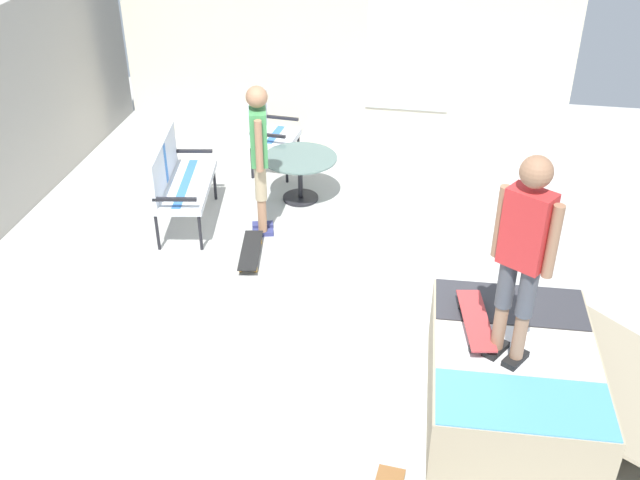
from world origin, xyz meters
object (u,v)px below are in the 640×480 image
skateboard_by_bench (251,251)px  patio_table (300,169)px  patio_chair_near_house (266,127)px  skateboard_on_ramp (476,321)px  patio_bench (175,176)px  person_skater (524,248)px  skate_ramp (515,380)px  person_watching (259,150)px

skateboard_by_bench → patio_table: bearing=-11.0°
patio_chair_near_house → skateboard_on_ramp: 4.62m
skateboard_by_bench → skateboard_on_ramp: skateboard_on_ramp is taller
skateboard_on_ramp → patio_bench: bearing=56.0°
person_skater → skate_ramp: bearing=-50.0°
patio_bench → person_watching: size_ratio=0.76×
skate_ramp → patio_bench: (2.45, 3.70, 0.30)m
person_skater → skateboard_by_bench: 3.58m
patio_table → skateboard_on_ramp: 3.71m
person_watching → skateboard_by_bench: bearing=-179.4°
patio_chair_near_house → person_skater: person_skater is taller
skate_ramp → skateboard_by_bench: 3.28m
patio_table → person_skater: bearing=-145.9°
patio_table → skateboard_by_bench: 1.46m
patio_table → skateboard_by_bench: bearing=169.0°
patio_table → person_watching: (-0.83, 0.28, 0.62)m
person_watching → person_skater: 3.67m
skate_ramp → skateboard_on_ramp: skateboard_on_ramp is taller
patio_chair_near_house → patio_table: size_ratio=1.13×
skate_ramp → patio_bench: 4.45m
patio_table → person_watching: bearing=161.5°
skate_ramp → skateboard_by_bench: (1.87, 2.69, -0.23)m
patio_chair_near_house → person_watching: (-1.55, -0.31, 0.41)m
patio_chair_near_house → person_watching: person_watching is taller
skateboard_by_bench → skate_ramp: bearing=-124.9°
patio_table → person_skater: 4.26m
patio_table → person_skater: size_ratio=0.53×
patio_bench → skateboard_on_ramp: bearing=-124.0°
person_skater → skateboard_on_ramp: (0.30, 0.23, -0.90)m
patio_table → skateboard_by_bench: patio_table is taller
patio_table → skateboard_on_ramp: (-3.08, -2.06, 0.32)m
patio_bench → patio_table: patio_bench is taller
patio_bench → skateboard_by_bench: bearing=-119.9°
patio_chair_near_house → skate_ramp: bearing=-143.1°
person_watching → skateboard_on_ramp: 3.25m
skateboard_on_ramp → person_watching: bearing=46.1°
patio_bench → patio_chair_near_house: size_ratio=1.30×
person_skater → skateboard_by_bench: person_skater is taller
skate_ramp → patio_table: skate_ramp is taller
skate_ramp → patio_table: 4.07m
patio_chair_near_house → skateboard_by_bench: patio_chair_near_house is taller
person_skater → skateboard_by_bench: (1.98, 2.56, -1.54)m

